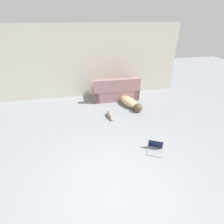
{
  "coord_description": "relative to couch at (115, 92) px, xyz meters",
  "views": [
    {
      "loc": [
        -0.51,
        -1.95,
        2.87
      ],
      "look_at": [
        0.36,
        2.15,
        0.5
      ],
      "focal_mm": 28.0,
      "sensor_mm": 36.0,
      "label": 1
    }
  ],
  "objects": [
    {
      "name": "ground_plane",
      "position": [
        -0.89,
        -4.04,
        -0.28
      ],
      "size": [
        20.0,
        20.0,
        0.0
      ],
      "primitive_type": "plane",
      "color": "gray"
    },
    {
      "name": "wall_back",
      "position": [
        -0.89,
        0.56,
        1.03
      ],
      "size": [
        6.93,
        0.06,
        2.6
      ],
      "color": "beige",
      "rests_on": "ground_plane"
    },
    {
      "name": "couch",
      "position": [
        0.0,
        0.0,
        0.0
      ],
      "size": [
        1.72,
        0.82,
        0.86
      ],
      "rotation": [
        0.0,
        0.0,
        3.12
      ],
      "color": "#A3757A",
      "rests_on": "ground_plane"
    },
    {
      "name": "dog",
      "position": [
        0.36,
        -0.75,
        -0.13
      ],
      "size": [
        0.69,
        1.37,
        0.29
      ],
      "rotation": [
        0.0,
        0.0,
        5.03
      ],
      "color": "tan",
      "rests_on": "ground_plane"
    },
    {
      "name": "cat",
      "position": [
        -0.48,
        -1.34,
        -0.19
      ],
      "size": [
        0.17,
        0.61,
        0.17
      ],
      "rotation": [
        0.0,
        0.0,
        4.79
      ],
      "color": "gray",
      "rests_on": "ground_plane"
    },
    {
      "name": "laptop_open",
      "position": [
        0.26,
        -3.07,
        -0.19
      ],
      "size": [
        0.47,
        0.46,
        0.27
      ],
      "rotation": [
        0.0,
        0.0,
        -0.5
      ],
      "color": "gray",
      "rests_on": "ground_plane"
    }
  ]
}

